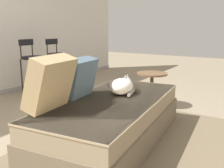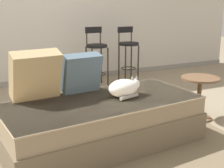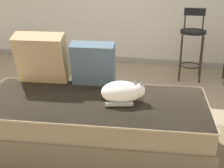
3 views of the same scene
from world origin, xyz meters
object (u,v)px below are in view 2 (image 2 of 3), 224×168
(cat, at_px, (124,88))
(throw_pillow_middle, at_px, (82,73))
(bar_stool_by_doorway, at_px, (128,49))
(throw_pillow_corner, at_px, (35,75))
(side_table, at_px, (199,92))
(couch, at_px, (102,122))
(bar_stool_near_window, at_px, (96,53))

(cat, bearing_deg, throw_pillow_middle, 137.75)
(cat, height_order, bar_stool_by_doorway, bar_stool_by_doorway)
(throw_pillow_corner, bearing_deg, bar_stool_by_doorway, 42.18)
(cat, bearing_deg, throw_pillow_corner, 162.46)
(cat, relative_size, bar_stool_by_doorway, 0.40)
(throw_pillow_middle, bearing_deg, cat, -42.25)
(cat, height_order, side_table, cat)
(couch, distance_m, bar_stool_by_doorway, 2.49)
(bar_stool_near_window, xyz_separation_m, bar_stool_by_doorway, (0.58, 0.00, 0.01))
(throw_pillow_corner, relative_size, cat, 1.28)
(bar_stool_near_window, bearing_deg, throw_pillow_middle, -117.15)
(cat, bearing_deg, couch, -172.76)
(cat, xyz_separation_m, side_table, (1.05, 0.10, -0.20))
(side_table, bearing_deg, cat, -174.57)
(throw_pillow_middle, relative_size, bar_stool_near_window, 0.43)
(bar_stool_near_window, bearing_deg, bar_stool_by_doorway, 0.03)
(throw_pillow_middle, bearing_deg, bar_stool_by_doorway, 49.46)
(throw_pillow_middle, relative_size, bar_stool_by_doorway, 0.44)
(bar_stool_by_doorway, bearing_deg, throw_pillow_middle, -130.54)
(couch, height_order, bar_stool_by_doorway, bar_stool_by_doorway)
(throw_pillow_corner, height_order, side_table, throw_pillow_corner)
(couch, distance_m, throw_pillow_middle, 0.55)
(bar_stool_by_doorway, relative_size, side_table, 1.84)
(throw_pillow_corner, distance_m, throw_pillow_middle, 0.48)
(couch, relative_size, throw_pillow_corner, 4.13)
(cat, height_order, bar_stool_near_window, bar_stool_near_window)
(couch, distance_m, cat, 0.40)
(throw_pillow_middle, bearing_deg, throw_pillow_corner, -174.21)
(throw_pillow_corner, bearing_deg, throw_pillow_middle, 5.79)
(throw_pillow_middle, bearing_deg, side_table, -8.45)
(throw_pillow_middle, xyz_separation_m, bar_stool_by_doorway, (1.46, 1.71, -0.09))
(throw_pillow_corner, xyz_separation_m, bar_stool_by_doorway, (1.94, 1.75, -0.13))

